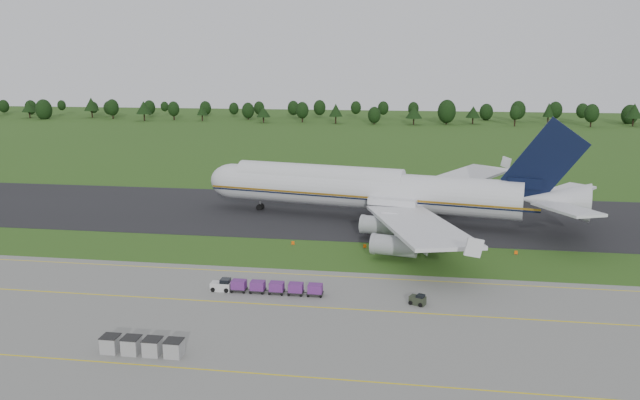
% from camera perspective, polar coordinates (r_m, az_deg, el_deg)
% --- Properties ---
extents(ground, '(600.00, 600.00, 0.00)m').
position_cam_1_polar(ground, '(102.88, -3.09, -4.89)').
color(ground, '#294E17').
rests_on(ground, ground).
extents(apron, '(300.00, 52.00, 0.06)m').
position_cam_1_polar(apron, '(72.16, -8.61, -12.91)').
color(apron, slate).
rests_on(apron, ground).
extents(taxiway, '(300.00, 40.00, 0.08)m').
position_cam_1_polar(taxiway, '(129.41, -0.63, -1.17)').
color(taxiway, black).
rests_on(taxiway, ground).
extents(apron_markings, '(300.00, 30.20, 0.01)m').
position_cam_1_polar(apron_markings, '(78.27, -7.09, -10.73)').
color(apron_markings, yellow).
rests_on(apron_markings, apron).
extents(tree_line, '(527.63, 23.72, 11.24)m').
position_cam_1_polar(tree_line, '(316.73, 9.58, 8.01)').
color(tree_line, black).
rests_on(tree_line, ground).
extents(aircraft, '(76.46, 72.89, 21.38)m').
position_cam_1_polar(aircraft, '(123.04, 4.99, 0.95)').
color(aircraft, silver).
rests_on(aircraft, ground).
extents(baggage_train, '(15.55, 1.65, 1.59)m').
position_cam_1_polar(baggage_train, '(85.82, -5.07, -7.91)').
color(baggage_train, silver).
rests_on(baggage_train, apron).
extents(utility_cart, '(2.32, 1.93, 1.10)m').
position_cam_1_polar(utility_cart, '(82.70, 8.90, -9.07)').
color(utility_cart, '#262D1F').
rests_on(utility_cart, apron).
extents(uld_row, '(9.07, 1.87, 1.84)m').
position_cam_1_polar(uld_row, '(71.45, -15.96, -12.71)').
color(uld_row, '#959595').
rests_on(uld_row, apron).
extents(edge_markers, '(37.62, 0.30, 0.60)m').
position_cam_1_polar(edge_markers, '(105.64, 7.47, -4.35)').
color(edge_markers, '#FD5708').
rests_on(edge_markers, ground).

